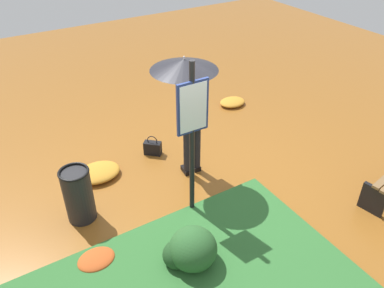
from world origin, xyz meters
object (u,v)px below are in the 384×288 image
person_with_umbrella (188,88)px  info_sign_post (192,125)px  trash_bin (78,195)px  handbag (153,148)px

person_with_umbrella → info_sign_post: 0.86m
person_with_umbrella → trash_bin: bearing=2.5°
info_sign_post → trash_bin: (1.42, -0.68, -1.03)m
info_sign_post → handbag: size_ratio=6.22×
info_sign_post → trash_bin: 1.88m
handbag → info_sign_post: bearing=84.9°
person_with_umbrella → handbag: size_ratio=5.53×
handbag → trash_bin: bearing=29.6°
handbag → person_with_umbrella: bearing=106.9°
info_sign_post → trash_bin: bearing=-25.7°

